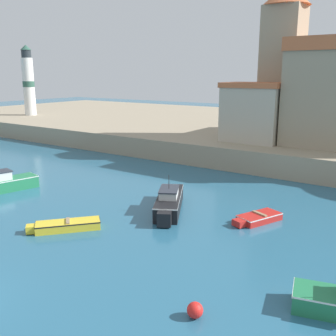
{
  "coord_description": "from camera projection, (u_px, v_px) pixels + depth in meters",
  "views": [
    {
      "loc": [
        15.14,
        -5.86,
        8.74
      ],
      "look_at": [
        -0.7,
        17.15,
        2.0
      ],
      "focal_mm": 42.0,
      "sensor_mm": 36.0,
      "label": 1
    }
  ],
  "objects": [
    {
      "name": "dinghy_red_2",
      "position": [
        258.0,
        218.0,
        23.74
      ],
      "size": [
        2.24,
        3.41,
        0.52
      ],
      "color": "red",
      "rests_on": "ground"
    },
    {
      "name": "harbor_shed_near_wharf",
      "position": [
        254.0,
        112.0,
        38.9
      ],
      "size": [
        5.93,
        4.53,
        5.79
      ],
      "color": "#BCB29E",
      "rests_on": "quay_seawall"
    },
    {
      "name": "lighthouse",
      "position": [
        28.0,
        82.0,
        63.1
      ],
      "size": [
        1.83,
        1.83,
        11.04
      ],
      "color": "silver",
      "rests_on": "quay_seawall"
    },
    {
      "name": "dinghy_yellow_1",
      "position": [
        66.0,
        225.0,
        22.48
      ],
      "size": [
        3.34,
        3.66,
        0.58
      ],
      "color": "yellow",
      "rests_on": "ground"
    },
    {
      "name": "motorboat_black_4",
      "position": [
        169.0,
        202.0,
        25.61
      ],
      "size": [
        3.95,
        5.91,
        2.43
      ],
      "color": "black",
      "rests_on": "ground"
    },
    {
      "name": "quay_seawall",
      "position": [
        296.0,
        133.0,
        51.64
      ],
      "size": [
        120.0,
        40.0,
        2.11
      ],
      "primitive_type": "cube",
      "color": "gray",
      "rests_on": "ground"
    },
    {
      "name": "mooring_buoy",
      "position": [
        195.0,
        310.0,
        14.37
      ],
      "size": [
        0.61,
        0.61,
        0.61
      ],
      "primitive_type": "sphere",
      "color": "red",
      "rests_on": "ground"
    }
  ]
}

